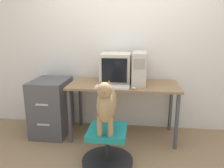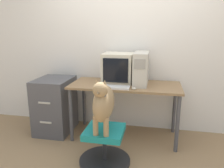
{
  "view_description": "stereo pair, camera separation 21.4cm",
  "coord_description": "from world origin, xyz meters",
  "views": [
    {
      "loc": [
        0.2,
        -2.58,
        1.52
      ],
      "look_at": [
        -0.12,
        0.03,
        0.85
      ],
      "focal_mm": 35.0,
      "sensor_mm": 36.0,
      "label": 1
    },
    {
      "loc": [
        0.41,
        -2.55,
        1.52
      ],
      "look_at": [
        -0.12,
        0.03,
        0.85
      ],
      "focal_mm": 35.0,
      "sensor_mm": 36.0,
      "label": 2
    }
  ],
  "objects": [
    {
      "name": "ground_plane",
      "position": [
        0.0,
        0.0,
        0.0
      ],
      "size": [
        12.0,
        12.0,
        0.0
      ],
      "primitive_type": "plane",
      "color": "#937551"
    },
    {
      "name": "wall_back",
      "position": [
        0.0,
        0.72,
        1.3
      ],
      "size": [
        8.0,
        0.05,
        2.6
      ],
      "color": "white",
      "rests_on": "ground_plane"
    },
    {
      "name": "desk",
      "position": [
        0.0,
        0.33,
        0.69
      ],
      "size": [
        1.5,
        0.65,
        0.78
      ],
      "color": "olive",
      "rests_on": "ground_plane"
    },
    {
      "name": "crt_monitor",
      "position": [
        -0.12,
        0.44,
        0.98
      ],
      "size": [
        0.41,
        0.42,
        0.41
      ],
      "color": "beige",
      "rests_on": "desk"
    },
    {
      "name": "pc_tower",
      "position": [
        0.21,
        0.37,
        1.0
      ],
      "size": [
        0.19,
        0.49,
        0.44
      ],
      "color": "beige",
      "rests_on": "desk"
    },
    {
      "name": "keyboard",
      "position": [
        -0.13,
        0.1,
        0.79
      ],
      "size": [
        0.44,
        0.15,
        0.03
      ],
      "color": "silver",
      "rests_on": "desk"
    },
    {
      "name": "computer_mouse",
      "position": [
        0.15,
        0.07,
        0.79
      ],
      "size": [
        0.06,
        0.04,
        0.03
      ],
      "color": "beige",
      "rests_on": "desk"
    },
    {
      "name": "office_chair",
      "position": [
        -0.13,
        -0.36,
        0.19
      ],
      "size": [
        0.59,
        0.59,
        0.42
      ],
      "color": "#262628",
      "rests_on": "ground_plane"
    },
    {
      "name": "dog",
      "position": [
        -0.13,
        -0.39,
        0.75
      ],
      "size": [
        0.21,
        0.53,
        0.6
      ],
      "color": "#9E7F56",
      "rests_on": "office_chair"
    },
    {
      "name": "filing_cabinet",
      "position": [
        -1.05,
        0.3,
        0.41
      ],
      "size": [
        0.49,
        0.62,
        0.81
      ],
      "color": "#4C4C51",
      "rests_on": "ground_plane"
    }
  ]
}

